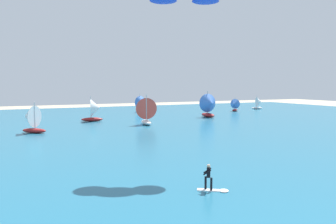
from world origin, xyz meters
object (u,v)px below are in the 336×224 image
Objects in this scene: sailboat_leading at (142,104)px; sailboat_mid_right at (95,110)px; sailboat_outermost at (210,105)px; sailboat_heeled_over at (31,119)px; sailboat_near_shore at (145,111)px; kitesurfer at (212,181)px; sailboat_trailing at (259,103)px; sailboat_anchored_offshore at (234,105)px.

sailboat_leading is 0.98× the size of sailboat_mid_right.
sailboat_outermost reaches higher than sailboat_heeled_over.
sailboat_mid_right reaches higher than sailboat_leading.
sailboat_leading is 18.56m from sailboat_outermost.
sailboat_near_shore is at bearing 8.12° from sailboat_heeled_over.
kitesurfer is 71.20m from sailboat_trailing.
sailboat_anchored_offshore is at bearing 52.02° from kitesurfer.
kitesurfer is 0.44× the size of sailboat_leading.
sailboat_near_shore is at bearing -152.73° from sailboat_anchored_offshore.
sailboat_heeled_over is (-9.20, 30.96, 1.33)m from kitesurfer.
sailboat_trailing is (48.59, 52.04, 1.05)m from kitesurfer.
sailboat_outermost is at bearing -63.26° from sailboat_leading.
sailboat_leading is at bearing 70.98° from sailboat_near_shore.
sailboat_heeled_over is (-25.24, -24.24, -0.09)m from sailboat_leading.
sailboat_outermost is 22.70m from sailboat_mid_right.
kitesurfer is 0.39× the size of sailboat_near_shore.
sailboat_trailing is at bearing -5.56° from sailboat_leading.
sailboat_anchored_offshore is (13.63, 10.04, -0.87)m from sailboat_outermost.
sailboat_trailing is at bearing 20.04° from sailboat_heeled_over.
kitesurfer is at bearing -73.45° from sailboat_heeled_over.
sailboat_heeled_over reaches higher than kitesurfer.
sailboat_mid_right is 10.34m from sailboat_near_shore.
sailboat_near_shore is (-7.49, -21.71, 0.26)m from sailboat_leading.
kitesurfer is 45.72m from sailboat_outermost.
sailboat_trailing is 0.86× the size of sailboat_heeled_over.
sailboat_near_shore reaches higher than sailboat_heeled_over.
sailboat_near_shore is at bearing -155.15° from sailboat_trailing.
sailboat_trailing is 61.51m from sailboat_heeled_over.
sailboat_outermost is at bearing 57.75° from kitesurfer.
sailboat_heeled_over is at bearing -171.88° from sailboat_near_shore.
sailboat_near_shore reaches higher than sailboat_mid_right.
sailboat_anchored_offshore is (38.01, 48.68, 0.97)m from kitesurfer.
sailboat_outermost reaches higher than kitesurfer.
sailboat_outermost is at bearing 17.99° from sailboat_near_shore.
sailboat_anchored_offshore is at bearing 36.39° from sailboat_outermost.
sailboat_anchored_offshore is at bearing 27.27° from sailboat_near_shore.
sailboat_heeled_over is (-47.22, -17.72, 0.36)m from sailboat_anchored_offshore.
sailboat_outermost is (8.35, -16.57, 0.42)m from sailboat_leading.
sailboat_anchored_offshore reaches higher than kitesurfer.
sailboat_near_shore is (8.55, 33.50, 1.67)m from kitesurfer.
sailboat_outermost is 16.65m from sailboat_near_shore.
sailboat_mid_right is (-46.74, -10.67, 0.42)m from sailboat_trailing.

